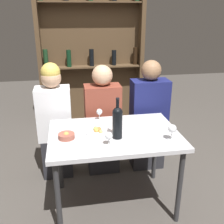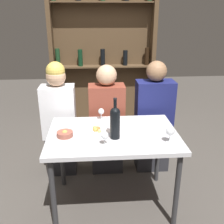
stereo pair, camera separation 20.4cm
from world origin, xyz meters
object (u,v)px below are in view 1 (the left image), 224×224
(seated_person_left, at_px, (55,123))
(wine_glass_0, at_px, (172,129))
(wine_bottle, at_px, (117,121))
(wine_glass_2, at_px, (99,112))
(wine_glass_1, at_px, (109,136))
(seated_person_center, at_px, (103,123))
(food_plate_0, at_px, (98,131))
(seated_person_right, at_px, (149,119))
(snack_bowl, at_px, (66,136))

(seated_person_left, bearing_deg, wine_glass_0, -39.04)
(wine_bottle, xyz_separation_m, wine_glass_2, (-0.10, 0.39, -0.07))
(wine_bottle, relative_size, wine_glass_2, 3.00)
(wine_glass_1, height_order, seated_person_center, seated_person_center)
(food_plate_0, xyz_separation_m, seated_person_left, (-0.40, 0.56, -0.13))
(seated_person_left, xyz_separation_m, seated_person_right, (1.03, -0.00, -0.03))
(seated_person_center, bearing_deg, wine_bottle, -87.41)
(wine_glass_2, bearing_deg, wine_glass_1, -88.99)
(wine_glass_0, relative_size, food_plate_0, 0.63)
(wine_glass_1, bearing_deg, wine_glass_2, 91.01)
(wine_bottle, xyz_separation_m, seated_person_right, (0.49, 0.67, -0.30))
(wine_glass_0, bearing_deg, food_plate_0, 158.03)
(wine_glass_0, xyz_separation_m, snack_bowl, (-0.85, 0.17, -0.07))
(food_plate_0, bearing_deg, wine_glass_1, -76.89)
(food_plate_0, distance_m, seated_person_left, 0.70)
(wine_bottle, distance_m, seated_person_left, 0.91)
(wine_bottle, height_order, wine_glass_2, wine_bottle)
(wine_glass_2, bearing_deg, seated_person_center, 76.12)
(seated_person_center, bearing_deg, food_plate_0, -101.60)
(wine_bottle, distance_m, seated_person_right, 0.88)
(wine_glass_2, bearing_deg, snack_bowl, -133.34)
(snack_bowl, distance_m, seated_person_center, 0.75)
(wine_glass_2, distance_m, food_plate_0, 0.29)
(wine_bottle, bearing_deg, wine_glass_2, 104.12)
(wine_bottle, relative_size, seated_person_left, 0.27)
(food_plate_0, relative_size, seated_person_center, 0.18)
(seated_person_center, xyz_separation_m, seated_person_right, (0.52, 0.00, 0.01))
(snack_bowl, relative_size, seated_person_center, 0.11)
(wine_glass_0, height_order, food_plate_0, wine_glass_0)
(food_plate_0, relative_size, seated_person_right, 0.17)
(wine_glass_0, distance_m, seated_person_right, 0.83)
(food_plate_0, relative_size, snack_bowl, 1.58)
(wine_bottle, xyz_separation_m, seated_person_center, (-0.03, 0.67, -0.31))
(wine_bottle, relative_size, snack_bowl, 2.54)
(wine_glass_2, xyz_separation_m, snack_bowl, (-0.32, -0.34, -0.06))
(wine_glass_1, relative_size, seated_person_right, 0.09)
(wine_glass_0, height_order, snack_bowl, wine_glass_0)
(wine_bottle, height_order, seated_person_left, seated_person_left)
(wine_glass_2, bearing_deg, seated_person_left, 147.74)
(wine_bottle, distance_m, wine_glass_0, 0.45)
(wine_glass_0, xyz_separation_m, wine_glass_1, (-0.52, -0.00, -0.02))
(seated_person_left, bearing_deg, wine_bottle, -51.23)
(wine_bottle, bearing_deg, food_plate_0, 140.75)
(wine_glass_1, relative_size, snack_bowl, 0.82)
(snack_bowl, bearing_deg, wine_glass_1, -27.83)
(wine_bottle, height_order, seated_person_right, seated_person_right)
(snack_bowl, height_order, seated_person_center, seated_person_center)
(wine_bottle, bearing_deg, wine_glass_1, -128.29)
(wine_glass_1, bearing_deg, seated_person_center, 85.65)
(food_plate_0, bearing_deg, seated_person_center, 78.40)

